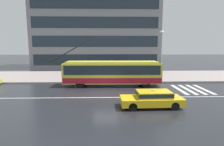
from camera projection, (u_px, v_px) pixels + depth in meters
The scene contains 16 objects.
ground_plane at pixel (106, 94), 17.67m from camera, with size 160.00×160.00×0.00m, color #212328.
sidewalk_slab at pixel (106, 76), 27.84m from camera, with size 80.00×10.00×0.14m, color gray.
crosswalk_stripe_edge_near at pixel (179, 89), 19.52m from camera, with size 0.44×4.40×0.01m, color beige.
crosswalk_stripe_inner_a at pixel (187, 89), 19.54m from camera, with size 0.44×4.40×0.01m, color beige.
crosswalk_stripe_center at pixel (195, 89), 19.57m from camera, with size 0.44×4.40×0.01m, color beige.
crosswalk_stripe_inner_b at pixel (204, 89), 19.59m from camera, with size 0.44×4.40×0.01m, color beige.
lane_centre_line at pixel (106, 97), 16.48m from camera, with size 72.00×0.14×0.01m, color silver.
trolleybus at pixel (112, 72), 21.11m from camera, with size 12.62×2.69×5.56m.
taxi_oncoming_near at pixel (152, 98), 13.81m from camera, with size 4.74×1.92×1.39m.
bus_shelter at pixel (95, 66), 24.48m from camera, with size 3.72×1.60×2.41m.
pedestrian_at_shelter at pixel (73, 69), 23.44m from camera, with size 1.10×1.10×2.00m.
pedestrian_approaching_curb at pixel (76, 68), 24.52m from camera, with size 1.33×1.33×2.00m.
pedestrian_walking_past at pixel (108, 70), 23.42m from camera, with size 0.95×0.95×1.91m.
pedestrian_waiting_by_pole at pixel (140, 68), 24.88m from camera, with size 1.32×1.32×1.94m.
street_lamp at pixel (161, 52), 23.01m from camera, with size 0.60×0.32×6.39m.
office_tower_corner_left at pixel (97, 25), 39.52m from camera, with size 26.08×10.79×18.28m.
Camera 1 is at (0.14, -17.17, 4.67)m, focal length 28.98 mm.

